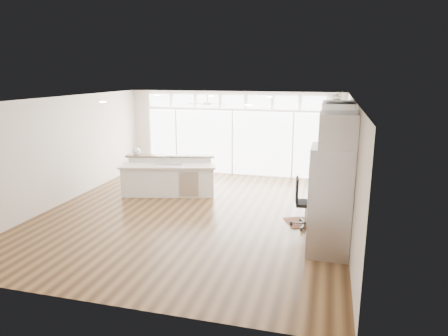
# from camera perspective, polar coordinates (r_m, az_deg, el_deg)

# --- Properties ---
(floor) EXTENTS (7.00, 8.00, 0.02)m
(floor) POSITION_cam_1_polar(r_m,az_deg,el_deg) (9.63, -4.36, -6.49)
(floor) COLOR #402813
(floor) RESTS_ON ground
(ceiling) EXTENTS (7.00, 8.00, 0.02)m
(ceiling) POSITION_cam_1_polar(r_m,az_deg,el_deg) (9.07, -4.67, 9.82)
(ceiling) COLOR white
(ceiling) RESTS_ON wall_back
(wall_back) EXTENTS (7.00, 0.04, 2.70)m
(wall_back) POSITION_cam_1_polar(r_m,az_deg,el_deg) (13.04, 1.32, 4.98)
(wall_back) COLOR beige
(wall_back) RESTS_ON floor
(wall_front) EXTENTS (7.00, 0.04, 2.70)m
(wall_front) POSITION_cam_1_polar(r_m,az_deg,el_deg) (5.77, -17.80, -6.60)
(wall_front) COLOR beige
(wall_front) RESTS_ON floor
(wall_left) EXTENTS (0.04, 8.00, 2.70)m
(wall_left) POSITION_cam_1_polar(r_m,az_deg,el_deg) (10.91, -22.15, 2.33)
(wall_left) COLOR beige
(wall_left) RESTS_ON floor
(wall_right) EXTENTS (0.04, 8.00, 2.70)m
(wall_right) POSITION_cam_1_polar(r_m,az_deg,el_deg) (8.76, 17.65, 0.17)
(wall_right) COLOR beige
(wall_right) RESTS_ON floor
(glass_wall) EXTENTS (5.80, 0.06, 2.08)m
(glass_wall) POSITION_cam_1_polar(r_m,az_deg,el_deg) (13.03, 1.25, 3.64)
(glass_wall) COLOR white
(glass_wall) RESTS_ON wall_back
(transom_row) EXTENTS (5.90, 0.06, 0.40)m
(transom_row) POSITION_cam_1_polar(r_m,az_deg,el_deg) (12.87, 1.28, 9.49)
(transom_row) COLOR white
(transom_row) RESTS_ON wall_back
(desk_window) EXTENTS (0.04, 0.85, 0.85)m
(desk_window) POSITION_cam_1_polar(r_m,az_deg,el_deg) (9.01, 17.40, 1.84)
(desk_window) COLOR white
(desk_window) RESTS_ON wall_right
(ceiling_fan) EXTENTS (1.16, 1.16, 0.32)m
(ceiling_fan) POSITION_cam_1_polar(r_m,az_deg,el_deg) (11.90, -2.40, 9.64)
(ceiling_fan) COLOR white
(ceiling_fan) RESTS_ON ceiling
(recessed_lights) EXTENTS (3.40, 3.00, 0.02)m
(recessed_lights) POSITION_cam_1_polar(r_m,az_deg,el_deg) (9.26, -4.25, 9.78)
(recessed_lights) COLOR white
(recessed_lights) RESTS_ON ceiling
(oven_cabinet) EXTENTS (0.64, 1.20, 2.50)m
(oven_cabinet) POSITION_cam_1_polar(r_m,az_deg,el_deg) (10.53, 15.42, 1.92)
(oven_cabinet) COLOR white
(oven_cabinet) RESTS_ON floor
(desk_nook) EXTENTS (0.72, 1.30, 0.76)m
(desk_nook) POSITION_cam_1_polar(r_m,az_deg,el_deg) (9.29, 14.86, -5.11)
(desk_nook) COLOR white
(desk_nook) RESTS_ON floor
(upper_cabinets) EXTENTS (0.64, 1.30, 0.64)m
(upper_cabinets) POSITION_cam_1_polar(r_m,az_deg,el_deg) (8.88, 15.89, 7.02)
(upper_cabinets) COLOR white
(upper_cabinets) RESTS_ON wall_right
(refrigerator) EXTENTS (0.76, 0.90, 2.00)m
(refrigerator) POSITION_cam_1_polar(r_m,az_deg,el_deg) (7.53, 14.91, -4.53)
(refrigerator) COLOR #BAB9BE
(refrigerator) RESTS_ON floor
(fridge_cabinet) EXTENTS (0.64, 0.90, 0.60)m
(fridge_cabinet) POSITION_cam_1_polar(r_m,az_deg,el_deg) (7.25, 16.00, 5.27)
(fridge_cabinet) COLOR white
(fridge_cabinet) RESTS_ON wall_right
(framed_photos) EXTENTS (0.06, 0.22, 0.80)m
(framed_photos) POSITION_cam_1_polar(r_m,az_deg,el_deg) (9.65, 17.21, 1.68)
(framed_photos) COLOR black
(framed_photos) RESTS_ON wall_right
(kitchen_island) EXTENTS (2.74, 1.57, 1.03)m
(kitchen_island) POSITION_cam_1_polar(r_m,az_deg,el_deg) (10.97, -7.91, -1.22)
(kitchen_island) COLOR white
(kitchen_island) RESTS_ON floor
(rug) EXTENTS (1.13, 0.99, 0.01)m
(rug) POSITION_cam_1_polar(r_m,az_deg,el_deg) (9.22, 11.83, -7.55)
(rug) COLOR #371B11
(rug) RESTS_ON floor
(office_chair) EXTENTS (0.61, 0.57, 1.07)m
(office_chair) POSITION_cam_1_polar(r_m,az_deg,el_deg) (8.80, 11.67, -4.91)
(office_chair) COLOR black
(office_chair) RESTS_ON floor
(fishbowl) EXTENTS (0.25, 0.25, 0.23)m
(fishbowl) POSITION_cam_1_polar(r_m,az_deg,el_deg) (11.40, -12.44, 2.38)
(fishbowl) COLOR silver
(fishbowl) RESTS_ON kitchen_island
(monitor) EXTENTS (0.16, 0.47, 0.39)m
(monitor) POSITION_cam_1_polar(r_m,az_deg,el_deg) (9.13, 14.58, -1.66)
(monitor) COLOR black
(monitor) RESTS_ON desk_nook
(keyboard) EXTENTS (0.15, 0.32, 0.02)m
(keyboard) POSITION_cam_1_polar(r_m,az_deg,el_deg) (9.18, 13.45, -2.72)
(keyboard) COLOR white
(keyboard) RESTS_ON desk_nook
(potted_plant) EXTENTS (0.31, 0.34, 0.26)m
(potted_plant) POSITION_cam_1_polar(r_m,az_deg,el_deg) (10.36, 15.90, 9.42)
(potted_plant) COLOR #376029
(potted_plant) RESTS_ON oven_cabinet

